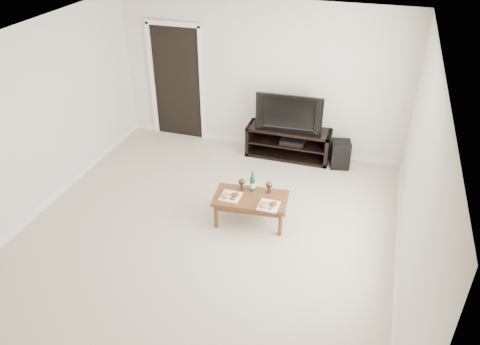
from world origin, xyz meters
The scene contains 14 objects.
floor centered at (0.00, 0.00, 0.00)m, with size 5.50×5.50×0.00m, color #C1B59C.
back_wall centered at (0.00, 2.77, 1.30)m, with size 5.00×0.04×2.60m, color silver.
ceiling centered at (0.00, 0.00, 2.62)m, with size 5.00×5.50×0.04m, color white.
doorway centered at (-1.55, 2.73, 1.02)m, with size 0.90×0.02×2.05m, color black.
media_console centered at (0.59, 2.50, 0.28)m, with size 1.43×0.45×0.55m, color black.
television centered at (0.59, 2.50, 0.87)m, with size 1.11×0.15×0.64m, color black.
av_receiver centered at (0.67, 2.48, 0.33)m, with size 0.40×0.30×0.08m, color black.
subwoofer centered at (1.50, 2.44, 0.23)m, with size 0.31×0.31×0.46m, color black.
coffee_table centered at (0.50, 0.51, 0.21)m, with size 1.01×0.55×0.42m, color brown.
plate_left centered at (0.23, 0.42, 0.45)m, with size 0.27×0.27×0.07m, color white.
plate_right centered at (0.78, 0.37, 0.45)m, with size 0.27×0.27×0.07m, color white.
wine_bottle centered at (0.47, 0.68, 0.59)m, with size 0.07×0.07×0.35m, color #103A1E.
goblet_left centered at (0.32, 0.66, 0.51)m, with size 0.09×0.09×0.17m, color #3D3221, non-canonical shape.
goblet_right centered at (0.70, 0.70, 0.51)m, with size 0.09×0.09×0.17m, color #3D3221, non-canonical shape.
Camera 1 is at (1.95, -4.58, 4.07)m, focal length 35.00 mm.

